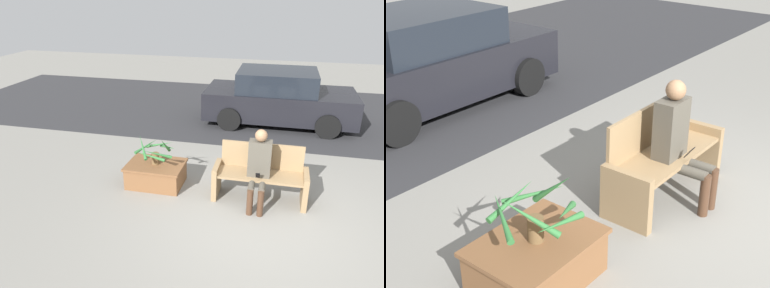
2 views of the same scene
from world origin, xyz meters
The scene contains 7 objects.
ground_plane centered at (0.00, 0.00, 0.00)m, with size 30.00×30.00×0.00m, color gray.
road_surface centered at (0.00, 6.05, 0.00)m, with size 20.00×6.00×0.01m, color #2D2D30.
bench centered at (-0.07, 0.85, 0.44)m, with size 1.61×0.56×0.96m.
person_seated centered at (-0.10, 0.65, 0.73)m, with size 0.38×0.64×1.33m.
planter_box centered at (-2.01, 0.89, 0.23)m, with size 1.06×0.78×0.43m.
potted_plant centered at (-2.00, 0.88, 0.69)m, with size 0.79×0.77×0.60m.
parked_car centered at (0.09, 5.03, 0.71)m, with size 3.95×1.98×1.46m.
Camera 2 is at (-4.62, -1.62, 3.00)m, focal length 50.00 mm.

